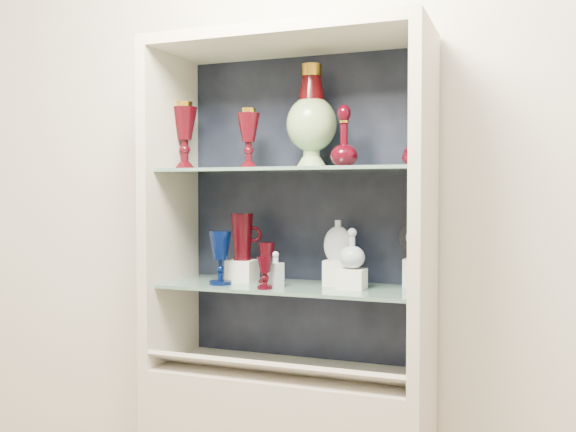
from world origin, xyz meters
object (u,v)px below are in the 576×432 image
at_px(enamel_urn, 312,117).
at_px(clear_round_decanter, 352,249).
at_px(ruby_decanter_a, 344,132).
at_px(cameo_medallion, 416,239).
at_px(ruby_goblet_tall, 267,263).
at_px(ruby_pitcher, 242,237).
at_px(pedestal_lamp_left, 185,136).
at_px(ruby_decanter_b, 418,134).
at_px(clear_square_bottle, 276,269).
at_px(ruby_goblet_small, 265,273).
at_px(pedestal_lamp_right, 249,139).
at_px(flat_flask, 338,239).
at_px(lidded_bowl, 413,154).
at_px(cobalt_goblet, 220,258).

height_order(enamel_urn, clear_round_decanter, enamel_urn).
height_order(ruby_decanter_a, cameo_medallion, ruby_decanter_a).
distance_m(ruby_goblet_tall, ruby_pitcher, 0.14).
bearing_deg(ruby_pitcher, clear_round_decanter, -25.36).
distance_m(ruby_decanter_a, cameo_medallion, 0.45).
xyz_separation_m(ruby_decanter_a, ruby_goblet_tall, (-0.30, 0.03, -0.47)).
relative_size(pedestal_lamp_left, enamel_urn, 0.70).
bearing_deg(clear_round_decanter, ruby_decanter_b, 23.81).
relative_size(pedestal_lamp_left, clear_square_bottle, 2.06).
xyz_separation_m(pedestal_lamp_left, ruby_pitcher, (0.24, 0.01, -0.38)).
bearing_deg(ruby_decanter_b, ruby_goblet_small, -158.32).
bearing_deg(ruby_pitcher, pedestal_lamp_right, -62.63).
height_order(flat_flask, clear_round_decanter, flat_flask).
relative_size(lidded_bowl, clear_square_bottle, 0.65).
bearing_deg(clear_square_bottle, ruby_goblet_tall, 128.50).
height_order(ruby_decanter_a, ruby_pitcher, ruby_decanter_a).
relative_size(ruby_decanter_a, clear_round_decanter, 1.82).
distance_m(enamel_urn, clear_square_bottle, 0.56).
xyz_separation_m(flat_flask, cameo_medallion, (0.27, 0.05, 0.00)).
xyz_separation_m(ruby_decanter_a, ruby_pitcher, (-0.40, 0.03, -0.37)).
height_order(ruby_decanter_b, cobalt_goblet, ruby_decanter_b).
bearing_deg(ruby_pitcher, ruby_decanter_a, -24.40).
xyz_separation_m(cobalt_goblet, clear_round_decanter, (0.48, 0.06, 0.04)).
relative_size(ruby_decanter_a, ruby_goblet_small, 2.18).
relative_size(clear_square_bottle, flat_flask, 0.85).
bearing_deg(pedestal_lamp_left, clear_round_decanter, -2.55).
distance_m(pedestal_lamp_right, ruby_pitcher, 0.37).
bearing_deg(ruby_decanter_b, cobalt_goblet, -167.51).
relative_size(enamel_urn, ruby_decanter_a, 1.53).
relative_size(lidded_bowl, cameo_medallion, 0.59).
bearing_deg(ruby_goblet_tall, pedestal_lamp_left, -178.41).
relative_size(pedestal_lamp_left, ruby_goblet_tall, 1.74).
xyz_separation_m(lidded_bowl, cobalt_goblet, (-0.68, -0.06, -0.36)).
bearing_deg(ruby_pitcher, cobalt_goblet, -129.63).
bearing_deg(ruby_goblet_small, ruby_goblet_tall, 110.33).
xyz_separation_m(ruby_decanter_b, lidded_bowl, (0.00, -0.09, -0.08)).
relative_size(ruby_decanter_a, ruby_goblet_tall, 1.62).
bearing_deg(lidded_bowl, pedestal_lamp_right, 179.84).
bearing_deg(lidded_bowl, enamel_urn, 171.16).
bearing_deg(cobalt_goblet, ruby_pitcher, 69.85).
xyz_separation_m(pedestal_lamp_right, clear_square_bottle, (0.13, -0.05, -0.47)).
distance_m(clear_square_bottle, cameo_medallion, 0.51).
height_order(lidded_bowl, cobalt_goblet, lidded_bowl).
height_order(ruby_decanter_a, ruby_decanter_b, ruby_decanter_a).
xyz_separation_m(pedestal_lamp_right, enamel_urn, (0.22, 0.06, 0.08)).
bearing_deg(clear_round_decanter, lidded_bowl, -0.03).
distance_m(ruby_pitcher, flat_flask, 0.37).
bearing_deg(clear_round_decanter, cobalt_goblet, -172.82).
bearing_deg(ruby_decanter_b, clear_square_bottle, -163.12).
relative_size(ruby_goblet_tall, clear_square_bottle, 1.18).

